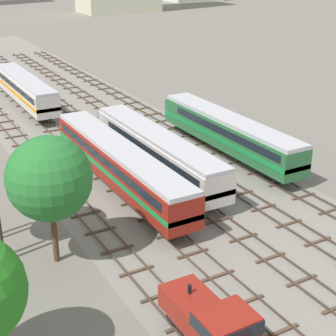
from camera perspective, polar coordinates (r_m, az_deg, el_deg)
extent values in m
plane|color=slate|center=(49.93, -2.55, 0.16)|extent=(480.00, 480.00, 0.00)
cube|color=gray|center=(49.92, -2.55, 0.17)|extent=(21.05, 176.00, 0.01)
cube|color=#47382D|center=(47.65, -13.06, -1.30)|extent=(0.07, 126.00, 0.15)
cube|color=#47382D|center=(48.02, -11.43, -0.97)|extent=(0.07, 126.00, 0.15)
cube|color=brown|center=(30.01, 1.84, -16.78)|extent=(2.40, 0.22, 0.14)
cube|color=brown|center=(32.06, -1.02, -13.81)|extent=(2.40, 0.22, 0.14)
cube|color=brown|center=(34.25, -3.46, -11.18)|extent=(2.40, 0.22, 0.14)
cube|color=brown|center=(36.55, -5.56, -8.86)|extent=(2.40, 0.22, 0.14)
cube|color=brown|center=(38.95, -7.39, -6.81)|extent=(2.40, 0.22, 0.14)
cube|color=brown|center=(41.43, -8.99, -5.00)|extent=(2.40, 0.22, 0.14)
cube|color=brown|center=(43.97, -10.40, -3.38)|extent=(2.40, 0.22, 0.14)
cube|color=brown|center=(46.57, -11.65, -1.95)|extent=(2.40, 0.22, 0.14)
cube|color=brown|center=(49.21, -12.77, -0.67)|extent=(2.40, 0.22, 0.14)
cube|color=brown|center=(51.89, -13.77, 0.48)|extent=(2.40, 0.22, 0.14)
cube|color=brown|center=(54.61, -14.67, 1.52)|extent=(2.40, 0.22, 0.14)
cube|color=brown|center=(57.35, -15.49, 2.46)|extent=(2.40, 0.22, 0.14)
cube|color=brown|center=(60.12, -16.23, 3.31)|extent=(2.40, 0.22, 0.14)
cube|color=brown|center=(62.91, -16.91, 4.09)|extent=(2.40, 0.22, 0.14)
cube|color=brown|center=(65.72, -17.53, 4.80)|extent=(2.40, 0.22, 0.14)
cube|color=#47382D|center=(48.85, -8.30, -0.32)|extent=(0.07, 126.00, 0.15)
cube|color=#47382D|center=(49.33, -6.75, 0.00)|extent=(0.07, 126.00, 0.15)
cube|color=brown|center=(30.23, 12.20, -17.05)|extent=(2.40, 0.22, 0.14)
cube|color=brown|center=(31.98, 8.60, -14.22)|extent=(2.40, 0.22, 0.14)
cube|color=brown|center=(33.91, 5.46, -11.64)|extent=(2.40, 0.22, 0.14)
cube|color=brown|center=(35.99, 2.72, -9.32)|extent=(2.40, 0.22, 0.14)
cube|color=brown|center=(38.19, 0.32, -7.25)|extent=(2.40, 0.22, 0.14)
cube|color=brown|center=(40.49, -1.80, -5.40)|extent=(2.40, 0.22, 0.14)
cube|color=brown|center=(42.88, -3.67, -3.74)|extent=(2.40, 0.22, 0.14)
cube|color=brown|center=(45.34, -5.34, -2.26)|extent=(2.40, 0.22, 0.14)
cube|color=brown|center=(47.86, -6.83, -0.93)|extent=(2.40, 0.22, 0.14)
cube|color=brown|center=(50.44, -8.16, 0.27)|extent=(2.40, 0.22, 0.14)
cube|color=brown|center=(53.06, -9.37, 1.35)|extent=(2.40, 0.22, 0.14)
cube|color=brown|center=(55.71, -10.47, 2.33)|extent=(2.40, 0.22, 0.14)
cube|color=brown|center=(58.41, -11.46, 3.21)|extent=(2.40, 0.22, 0.14)
cube|color=brown|center=(61.13, -12.37, 4.02)|extent=(2.40, 0.22, 0.14)
cube|color=brown|center=(63.87, -13.20, 4.75)|extent=(2.40, 0.22, 0.14)
cube|color=brown|center=(66.64, -13.97, 5.43)|extent=(2.40, 0.22, 0.14)
cube|color=brown|center=(69.42, -14.67, 6.05)|extent=(2.40, 0.22, 0.14)
cube|color=brown|center=(72.23, -15.32, 6.62)|extent=(2.40, 0.22, 0.14)
cube|color=brown|center=(75.05, -15.93, 7.15)|extent=(2.40, 0.22, 0.14)
cube|color=brown|center=(77.88, -16.49, 7.64)|extent=(2.40, 0.22, 0.14)
cube|color=brown|center=(80.72, -17.01, 8.09)|extent=(2.40, 0.22, 0.14)
cube|color=brown|center=(83.58, -17.50, 8.51)|extent=(2.40, 0.22, 0.14)
cube|color=#47382D|center=(50.38, -3.80, 0.61)|extent=(0.07, 126.00, 0.15)
cube|color=#47382D|center=(50.97, -2.35, 0.91)|extent=(0.07, 126.00, 0.15)
cube|color=brown|center=(34.37, 14.37, -11.83)|extent=(2.40, 0.22, 0.14)
cube|color=brown|center=(36.17, 11.11, -9.60)|extent=(2.40, 0.22, 0.14)
cube|color=brown|center=(38.12, 8.21, -7.57)|extent=(2.40, 0.22, 0.14)
cube|color=brown|center=(40.20, 5.63, -5.72)|extent=(2.40, 0.22, 0.14)
cube|color=brown|center=(42.40, 3.32, -4.05)|extent=(2.40, 0.22, 0.14)
cube|color=brown|center=(44.68, 1.25, -2.55)|extent=(2.40, 0.22, 0.14)
cube|color=brown|center=(47.05, -0.61, -1.19)|extent=(2.40, 0.22, 0.14)
cube|color=brown|center=(49.49, -2.29, 0.04)|extent=(2.40, 0.22, 0.14)
cube|color=brown|center=(51.98, -3.81, 1.16)|extent=(2.40, 0.22, 0.14)
cube|color=brown|center=(54.53, -5.19, 2.17)|extent=(2.40, 0.22, 0.14)
cube|color=brown|center=(57.12, -6.44, 3.08)|extent=(2.40, 0.22, 0.14)
cube|color=brown|center=(59.75, -7.59, 3.92)|extent=(2.40, 0.22, 0.14)
cube|color=brown|center=(62.41, -8.64, 4.68)|extent=(2.40, 0.22, 0.14)
cube|color=brown|center=(65.10, -9.61, 5.38)|extent=(2.40, 0.22, 0.14)
cube|color=brown|center=(67.82, -10.51, 6.02)|extent=(2.40, 0.22, 0.14)
cube|color=brown|center=(70.56, -11.33, 6.62)|extent=(2.40, 0.22, 0.14)
cube|color=brown|center=(73.32, -12.10, 7.16)|extent=(2.40, 0.22, 0.14)
cube|color=brown|center=(76.09, -12.81, 7.67)|extent=(2.40, 0.22, 0.14)
cube|color=brown|center=(78.89, -13.47, 8.13)|extent=(2.40, 0.22, 0.14)
cube|color=brown|center=(81.70, -14.09, 8.57)|extent=(2.40, 0.22, 0.14)
cube|color=brown|center=(84.52, -14.67, 8.97)|extent=(2.40, 0.22, 0.14)
cube|color=brown|center=(87.35, -15.21, 9.35)|extent=(2.40, 0.22, 0.14)
cube|color=brown|center=(90.20, -15.72, 9.71)|extent=(2.40, 0.22, 0.14)
cube|color=brown|center=(93.05, -16.20, 10.04)|extent=(2.40, 0.22, 0.14)
cube|color=brown|center=(95.92, -16.65, 10.35)|extent=(2.40, 0.22, 0.14)
cube|color=brown|center=(98.79, -17.08, 10.64)|extent=(2.40, 0.22, 0.14)
cube|color=brown|center=(101.67, -17.48, 10.92)|extent=(2.40, 0.22, 0.14)
cube|color=brown|center=(104.55, -17.87, 11.18)|extent=(2.40, 0.22, 0.14)
cube|color=#47382D|center=(52.22, 0.41, 1.48)|extent=(0.07, 126.00, 0.15)
cube|color=#47382D|center=(52.90, 1.76, 1.76)|extent=(0.07, 126.00, 0.15)
cube|color=brown|center=(38.77, 15.99, -7.74)|extent=(2.40, 0.22, 0.14)
cube|color=brown|center=(40.59, 13.04, -5.95)|extent=(2.40, 0.22, 0.14)
cube|color=brown|center=(42.56, 10.36, -4.31)|extent=(2.40, 0.22, 0.14)
cube|color=brown|center=(44.63, 7.94, -2.81)|extent=(2.40, 0.22, 0.14)
cube|color=brown|center=(46.81, 5.75, -1.44)|extent=(2.40, 0.22, 0.14)
cube|color=brown|center=(49.08, 3.75, -0.19)|extent=(2.40, 0.22, 0.14)
cube|color=brown|center=(51.42, 1.93, 0.95)|extent=(2.40, 0.22, 0.14)
cube|color=brown|center=(53.82, 0.28, 1.98)|extent=(2.40, 0.22, 0.14)
cube|color=brown|center=(56.28, -1.24, 2.92)|extent=(2.40, 0.22, 0.14)
cube|color=brown|center=(58.80, -2.63, 3.79)|extent=(2.40, 0.22, 0.14)
cube|color=brown|center=(61.35, -3.90, 4.57)|extent=(2.40, 0.22, 0.14)
cube|color=brown|center=(63.95, -5.08, 5.30)|extent=(2.40, 0.22, 0.14)
cube|color=brown|center=(66.58, -6.17, 5.96)|extent=(2.40, 0.22, 0.14)
cube|color=brown|center=(69.23, -7.17, 6.58)|extent=(2.40, 0.22, 0.14)
cube|color=brown|center=(71.92, -8.10, 7.14)|extent=(2.40, 0.22, 0.14)
cube|color=brown|center=(74.63, -8.97, 7.66)|extent=(2.40, 0.22, 0.14)
cube|color=brown|center=(77.36, -9.78, 8.15)|extent=(2.40, 0.22, 0.14)
cube|color=brown|center=(80.11, -10.54, 8.60)|extent=(2.40, 0.22, 0.14)
cube|color=brown|center=(82.88, -11.24, 9.01)|extent=(2.40, 0.22, 0.14)
cube|color=brown|center=(85.66, -11.90, 9.40)|extent=(2.40, 0.22, 0.14)
cube|color=brown|center=(88.46, -12.53, 9.77)|extent=(2.40, 0.22, 0.14)
cube|color=brown|center=(91.27, -13.11, 10.11)|extent=(2.40, 0.22, 0.14)
cube|color=brown|center=(94.09, -13.66, 10.43)|extent=(2.40, 0.22, 0.14)
cube|color=brown|center=(96.93, -14.18, 10.73)|extent=(2.40, 0.22, 0.14)
cube|color=brown|center=(99.77, -14.67, 11.01)|extent=(2.40, 0.22, 0.14)
cube|color=brown|center=(102.62, -15.14, 11.28)|extent=(2.40, 0.22, 0.14)
cube|color=brown|center=(105.48, -15.58, 11.53)|extent=(2.40, 0.22, 0.14)
cube|color=brown|center=(108.35, -16.00, 11.76)|extent=(2.40, 0.22, 0.14)
cube|color=#47382D|center=(54.33, 4.32, 2.28)|extent=(0.07, 126.00, 0.15)
cube|color=#47382D|center=(55.10, 5.56, 2.53)|extent=(0.07, 126.00, 0.15)
cube|color=brown|center=(43.35, 17.26, -4.50)|extent=(2.40, 0.22, 0.14)
cube|color=brown|center=(45.19, 14.56, -3.03)|extent=(2.40, 0.22, 0.14)
cube|color=brown|center=(47.15, 12.09, -1.67)|extent=(2.40, 0.22, 0.14)
cube|color=brown|center=(49.22, 9.82, -0.42)|extent=(2.40, 0.22, 0.14)
cube|color=brown|center=(51.37, 7.74, 0.72)|extent=(2.40, 0.22, 0.14)
cube|color=brown|center=(53.61, 5.83, 1.77)|extent=(2.40, 0.22, 0.14)
cube|color=brown|center=(55.92, 4.08, 2.74)|extent=(2.40, 0.22, 0.14)
cube|color=brown|center=(58.30, 2.46, 3.62)|extent=(2.40, 0.22, 0.14)
cube|color=brown|center=(60.73, 0.97, 4.43)|extent=(2.40, 0.22, 0.14)
cube|color=brown|center=(63.21, -0.41, 5.18)|extent=(2.40, 0.22, 0.14)
cube|color=brown|center=(65.73, -1.69, 5.86)|extent=(2.40, 0.22, 0.14)
cube|color=brown|center=(68.29, -2.87, 6.50)|extent=(2.40, 0.22, 0.14)
cube|color=brown|center=(70.88, -3.97, 7.08)|extent=(2.40, 0.22, 0.14)
cube|color=brown|center=(73.51, -5.00, 7.62)|extent=(2.40, 0.22, 0.14)
cube|color=brown|center=(76.16, -5.96, 8.12)|extent=(2.40, 0.22, 0.14)
cube|color=brown|center=(78.84, -6.85, 8.59)|extent=(2.40, 0.22, 0.14)
cube|color=brown|center=(81.54, -7.69, 9.02)|extent=(2.40, 0.22, 0.14)
cube|color=brown|center=(84.26, -8.47, 9.42)|extent=(2.40, 0.22, 0.14)
cube|color=brown|center=(87.00, -9.21, 9.80)|extent=(2.40, 0.22, 0.14)
cube|color=brown|center=(89.76, -9.90, 10.15)|extent=(2.40, 0.22, 0.14)
cube|color=brown|center=(92.53, -10.56, 10.48)|extent=(2.40, 0.22, 0.14)
cube|color=brown|center=(95.31, -11.17, 10.79)|extent=(2.40, 0.22, 0.14)
cube|color=brown|center=(98.11, -11.76, 11.08)|extent=(2.40, 0.22, 0.14)
cube|color=brown|center=(100.92, -12.31, 11.35)|extent=(2.40, 0.22, 0.14)
cube|color=brown|center=(103.74, -12.83, 11.61)|extent=(2.40, 0.22, 0.14)
cube|color=brown|center=(106.57, -13.33, 11.85)|extent=(2.40, 0.22, 0.14)
cube|color=brown|center=(109.41, -13.80, 12.08)|extent=(2.40, 0.22, 0.14)
cube|color=maroon|center=(27.91, 3.55, -15.67)|extent=(2.24, 5.04, 1.30)
cube|color=maroon|center=(26.21, 6.36, -17.51)|extent=(2.69, 2.16, 2.20)
cube|color=black|center=(25.80, 6.42, -16.41)|extent=(2.74, 2.25, 0.70)
cylinder|color=black|center=(28.09, 2.37, -13.06)|extent=(0.20, 0.20, 0.50)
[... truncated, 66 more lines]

